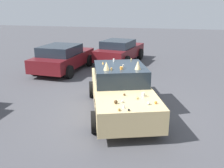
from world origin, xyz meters
name	(u,v)px	position (x,y,z in m)	size (l,w,h in m)	color
ground_plane	(121,111)	(0.00, 0.00, 0.00)	(60.00, 60.00, 0.00)	#47474C
art_car_decorated	(121,89)	(0.06, 0.02, 0.71)	(4.82, 3.15, 1.72)	#D8BC7F
parked_sedan_near_left	(63,58)	(4.43, 4.00, 0.70)	(4.27, 2.23, 1.37)	#5B1419
parked_sedan_near_right	(120,51)	(7.11, 1.54, 0.70)	(4.27, 2.50, 1.36)	#5B1419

